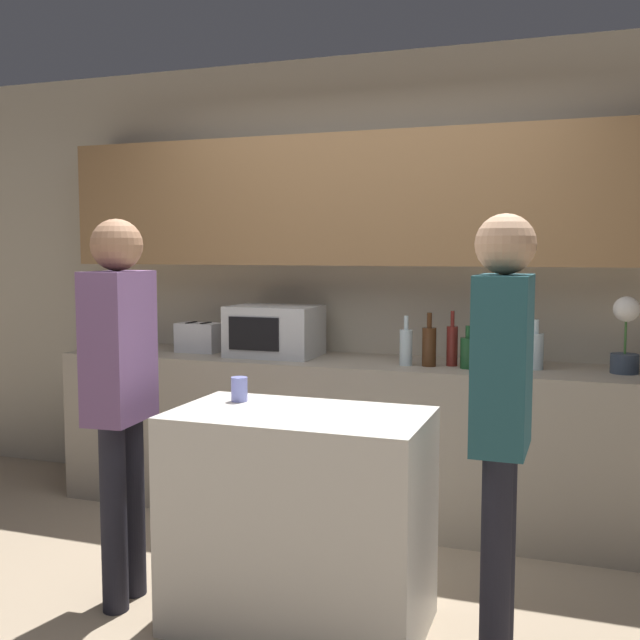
# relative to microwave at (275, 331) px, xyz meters

# --- Properties ---
(ground_plane) EXTENTS (14.00, 14.00, 0.00)m
(ground_plane) POSITION_rel_microwave_xyz_m (0.53, -1.41, -1.06)
(ground_plane) COLOR gray
(back_wall) EXTENTS (6.40, 0.40, 2.70)m
(back_wall) POSITION_rel_microwave_xyz_m (0.53, 0.25, 0.48)
(back_wall) COLOR #B2A893
(back_wall) RESTS_ON ground_plane
(back_counter) EXTENTS (3.60, 0.62, 0.91)m
(back_counter) POSITION_rel_microwave_xyz_m (0.53, -0.02, -0.60)
(back_counter) COLOR gray
(back_counter) RESTS_ON ground_plane
(kitchen_island) EXTENTS (1.03, 0.59, 0.89)m
(kitchen_island) POSITION_rel_microwave_xyz_m (0.67, -1.33, -0.61)
(kitchen_island) COLOR beige
(kitchen_island) RESTS_ON ground_plane
(microwave) EXTENTS (0.52, 0.39, 0.30)m
(microwave) POSITION_rel_microwave_xyz_m (0.00, 0.00, 0.00)
(microwave) COLOR #B7BABC
(microwave) RESTS_ON back_counter
(toaster) EXTENTS (0.26, 0.16, 0.18)m
(toaster) POSITION_rel_microwave_xyz_m (-0.51, 0.00, -0.06)
(toaster) COLOR silver
(toaster) RESTS_ON back_counter
(potted_plant) EXTENTS (0.14, 0.14, 0.40)m
(potted_plant) POSITION_rel_microwave_xyz_m (1.94, 0.00, 0.05)
(potted_plant) COLOR #333D4C
(potted_plant) RESTS_ON back_counter
(bottle_0) EXTENTS (0.07, 0.07, 0.27)m
(bottle_0) POSITION_rel_microwave_xyz_m (0.82, -0.11, -0.05)
(bottle_0) COLOR silver
(bottle_0) RESTS_ON back_counter
(bottle_1) EXTENTS (0.08, 0.08, 0.29)m
(bottle_1) POSITION_rel_microwave_xyz_m (0.95, -0.09, -0.04)
(bottle_1) COLOR #472814
(bottle_1) RESTS_ON back_counter
(bottle_2) EXTENTS (0.06, 0.06, 0.30)m
(bottle_2) POSITION_rel_microwave_xyz_m (1.06, -0.04, -0.03)
(bottle_2) COLOR maroon
(bottle_2) RESTS_ON back_counter
(bottle_3) EXTENTS (0.08, 0.08, 0.23)m
(bottle_3) POSITION_rel_microwave_xyz_m (1.16, -0.10, -0.06)
(bottle_3) COLOR #194723
(bottle_3) RESTS_ON back_counter
(bottle_4) EXTENTS (0.06, 0.06, 0.31)m
(bottle_4) POSITION_rel_microwave_xyz_m (1.27, -0.04, -0.03)
(bottle_4) COLOR silver
(bottle_4) RESTS_ON back_counter
(bottle_5) EXTENTS (0.07, 0.07, 0.23)m
(bottle_5) POSITION_rel_microwave_xyz_m (1.37, 0.07, -0.06)
(bottle_5) COLOR #194723
(bottle_5) RESTS_ON back_counter
(bottle_6) EXTENTS (0.08, 0.08, 0.26)m
(bottle_6) POSITION_rel_microwave_xyz_m (1.50, -0.01, -0.05)
(bottle_6) COLOR silver
(bottle_6) RESTS_ON back_counter
(cup_0) EXTENTS (0.07, 0.07, 0.10)m
(cup_0) POSITION_rel_microwave_xyz_m (0.35, -1.21, -0.12)
(cup_0) COLOR #838BE0
(cup_0) RESTS_ON kitchen_island
(person_left) EXTENTS (0.22, 0.34, 1.67)m
(person_left) POSITION_rel_microwave_xyz_m (1.46, -1.34, -0.07)
(person_left) COLOR black
(person_left) RESTS_ON ground_plane
(person_center) EXTENTS (0.22, 0.36, 1.67)m
(person_center) POSITION_rel_microwave_xyz_m (-0.13, -1.40, -0.07)
(person_center) COLOR black
(person_center) RESTS_ON ground_plane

